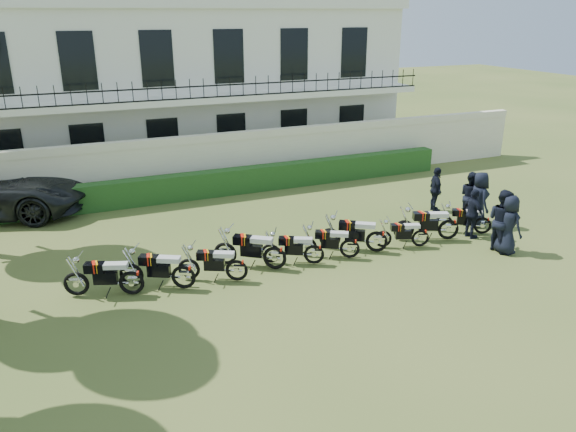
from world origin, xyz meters
name	(u,v)px	position (x,y,z in m)	size (l,w,h in m)	color
ground	(289,266)	(0.00, 0.00, 0.00)	(100.00, 100.00, 0.00)	#3F5421
perimeter_wall	(211,162)	(0.00, 8.00, 1.17)	(30.00, 0.35, 2.30)	#EFE5C9
hedge	(242,180)	(1.00, 7.20, 0.50)	(18.00, 0.60, 1.00)	#204217
building	(175,82)	(0.00, 13.96, 3.71)	(20.40, 9.60, 7.40)	white
motorcycle_0	(131,277)	(-4.39, -0.04, 0.51)	(1.95, 0.89, 1.11)	black
motorcycle_1	(183,271)	(-3.09, -0.24, 0.52)	(1.85, 1.08, 1.12)	black
motorcycle_2	(237,265)	(-1.67, -0.35, 0.48)	(1.75, 0.97, 1.04)	black
motorcycle_3	(275,252)	(-0.46, -0.07, 0.54)	(1.81, 1.31, 1.16)	black
motorcycle_4	(314,250)	(0.71, -0.18, 0.46)	(1.69, 0.93, 1.00)	black
motorcycle_5	(350,244)	(1.85, -0.22, 0.47)	(1.65, 1.01, 1.01)	black
motorcycle_6	(377,236)	(2.82, -0.14, 0.52)	(1.79, 1.24, 1.13)	black
motorcycle_7	(421,234)	(4.29, -0.30, 0.43)	(1.63, 0.74, 0.93)	black
motorcycle_8	(449,225)	(5.44, -0.18, 0.53)	(1.98, 0.94, 1.14)	black
motorcycle_9	(483,221)	(6.78, -0.22, 0.45)	(1.54, 1.07, 0.98)	black
officer_0	(508,224)	(6.40, -1.66, 0.91)	(0.89, 0.58, 1.82)	black
officer_1	(502,220)	(6.37, -1.42, 0.96)	(0.94, 0.73, 1.93)	black
officer_2	(473,214)	(6.25, -0.29, 0.81)	(0.95, 0.40, 1.63)	black
officer_3	(479,199)	(7.16, 0.50, 0.94)	(0.92, 0.60, 1.88)	black
officer_4	(471,196)	(7.29, 1.06, 0.87)	(0.84, 0.66, 1.73)	black
officer_5	(436,190)	(6.75, 2.28, 0.82)	(0.96, 0.40, 1.65)	black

